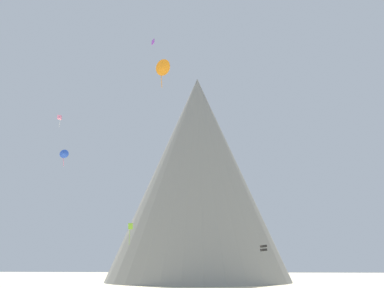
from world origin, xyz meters
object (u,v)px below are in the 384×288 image
object	(u,v)px
kite_blue_mid	(64,154)
kite_pink_high	(60,117)
kite_orange_high	(163,67)
kite_black_low	(264,248)
rock_massif	(193,186)
kite_lime_low	(130,228)
kite_violet_high	(153,42)

from	to	relation	value
kite_blue_mid	kite_pink_high	bearing A→B (deg)	114.69
kite_pink_high	kite_blue_mid	bearing A→B (deg)	-159.12
kite_orange_high	kite_black_low	bearing A→B (deg)	68.41
rock_massif	kite_blue_mid	distance (m)	45.39
kite_pink_high	kite_orange_high	size ratio (longest dim) A/B	0.61
kite_lime_low	kite_pink_high	xyz separation A→B (m)	(-14.00, -9.21, 22.61)
kite_lime_low	kite_orange_high	distance (m)	43.06
rock_massif	kite_lime_low	bearing A→B (deg)	-115.12
rock_massif	kite_violet_high	distance (m)	53.08
rock_massif	kite_black_low	size ratio (longest dim) A/B	57.68
kite_blue_mid	kite_black_low	xyz separation A→B (m)	(35.73, -5.44, -17.44)
kite_pink_high	kite_black_low	bearing A→B (deg)	-120.32
rock_massif	kite_orange_high	world-z (taller)	rock_massif
rock_massif	kite_lime_low	size ratio (longest dim) A/B	13.77
kite_pink_high	kite_blue_mid	world-z (taller)	kite_pink_high
kite_lime_low	kite_pink_high	bearing A→B (deg)	53.12
rock_massif	kite_orange_high	size ratio (longest dim) A/B	14.49
kite_orange_high	kite_black_low	world-z (taller)	kite_orange_high
rock_massif	kite_lime_low	distance (m)	29.44
kite_violet_high	kite_pink_high	bearing A→B (deg)	55.75
kite_lime_low	kite_black_low	xyz separation A→B (m)	(26.81, -22.39, -4.98)
kite_lime_low	kite_orange_high	world-z (taller)	kite_orange_high
kite_blue_mid	kite_black_low	distance (m)	40.13
kite_violet_high	kite_black_low	xyz separation A→B (m)	(17.30, 4.53, -34.04)
kite_orange_high	kite_pink_high	bearing A→B (deg)	158.61
rock_massif	kite_black_low	bearing A→B (deg)	-71.24
kite_orange_high	kite_violet_high	size ratio (longest dim) A/B	4.14
kite_lime_low	kite_pink_high	world-z (taller)	kite_pink_high
kite_black_low	kite_blue_mid	bearing A→B (deg)	-119.70
kite_pink_high	kite_lime_low	bearing A→B (deg)	-69.09
kite_pink_high	kite_black_low	distance (m)	51.00
kite_lime_low	kite_blue_mid	world-z (taller)	kite_blue_mid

